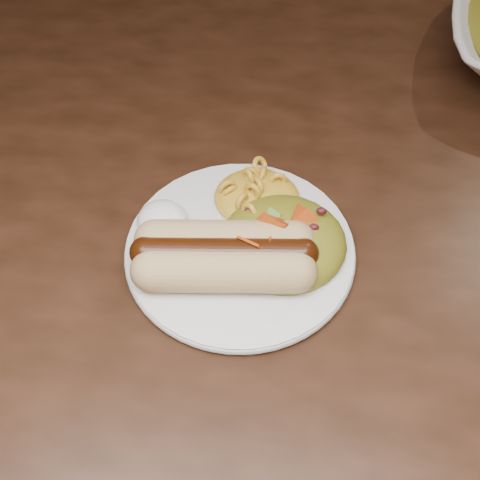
# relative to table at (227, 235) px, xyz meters

# --- Properties ---
(floor) EXTENTS (4.00, 4.00, 0.00)m
(floor) POSITION_rel_table_xyz_m (0.00, 0.00, -0.66)
(floor) COLOR #381E15
(floor) RESTS_ON ground
(table) EXTENTS (1.60, 0.90, 0.75)m
(table) POSITION_rel_table_xyz_m (0.00, 0.00, 0.00)
(table) COLOR black
(table) RESTS_ON floor
(plate) EXTENTS (0.26, 0.26, 0.01)m
(plate) POSITION_rel_table_xyz_m (0.02, -0.09, 0.10)
(plate) COLOR silver
(plate) RESTS_ON table
(hotdog) EXTENTS (0.13, 0.08, 0.03)m
(hotdog) POSITION_rel_table_xyz_m (0.01, -0.11, 0.12)
(hotdog) COLOR #E6B37E
(hotdog) RESTS_ON plate
(mac_and_cheese) EXTENTS (0.09, 0.08, 0.03)m
(mac_and_cheese) POSITION_rel_table_xyz_m (0.03, -0.04, 0.12)
(mac_and_cheese) COLOR orange
(mac_and_cheese) RESTS_ON plate
(sour_cream) EXTENTS (0.06, 0.06, 0.03)m
(sour_cream) POSITION_rel_table_xyz_m (-0.05, -0.07, 0.12)
(sour_cream) COLOR white
(sour_cream) RESTS_ON plate
(taco_salad) EXTENTS (0.11, 0.10, 0.05)m
(taco_salad) POSITION_rel_table_xyz_m (0.06, -0.09, 0.12)
(taco_salad) COLOR #AA610B
(taco_salad) RESTS_ON plate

